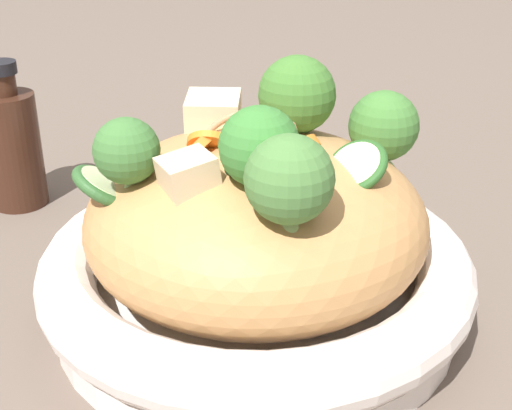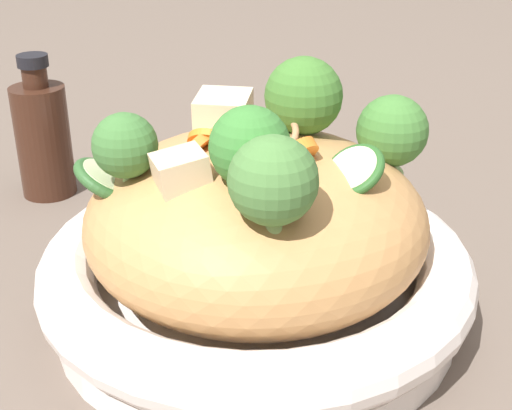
% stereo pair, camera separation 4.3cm
% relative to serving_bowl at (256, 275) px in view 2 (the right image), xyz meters
% --- Properties ---
extents(ground_plane, '(3.00, 3.00, 0.00)m').
position_rel_serving_bowl_xyz_m(ground_plane, '(0.00, 0.00, -0.03)').
color(ground_plane, brown).
extents(serving_bowl, '(0.27, 0.27, 0.05)m').
position_rel_serving_bowl_xyz_m(serving_bowl, '(0.00, 0.00, 0.00)').
color(serving_bowl, white).
rests_on(serving_bowl, ground_plane).
extents(noodle_heap, '(0.21, 0.21, 0.11)m').
position_rel_serving_bowl_xyz_m(noodle_heap, '(0.00, 0.00, 0.04)').
color(noodle_heap, '#B7824D').
rests_on(noodle_heap, serving_bowl).
extents(broccoli_florets, '(0.16, 0.21, 0.08)m').
position_rel_serving_bowl_xyz_m(broccoli_florets, '(-0.02, -0.01, 0.10)').
color(broccoli_florets, '#9AB86F').
rests_on(broccoli_florets, serving_bowl).
extents(carrot_coins, '(0.09, 0.09, 0.02)m').
position_rel_serving_bowl_xyz_m(carrot_coins, '(-0.01, 0.01, 0.09)').
color(carrot_coins, orange).
rests_on(carrot_coins, serving_bowl).
extents(zucchini_slices, '(0.11, 0.17, 0.04)m').
position_rel_serving_bowl_xyz_m(zucchini_slices, '(-0.01, 0.02, 0.08)').
color(zucchini_slices, beige).
rests_on(zucchini_slices, serving_bowl).
extents(chicken_chunks, '(0.12, 0.09, 0.03)m').
position_rel_serving_bowl_xyz_m(chicken_chunks, '(0.04, 0.01, 0.08)').
color(chicken_chunks, beige).
rests_on(chicken_chunks, serving_bowl).
extents(soy_sauce_bottle, '(0.05, 0.05, 0.12)m').
position_rel_serving_bowl_xyz_m(soy_sauce_bottle, '(0.23, 0.11, 0.02)').
color(soy_sauce_bottle, '#381E14').
rests_on(soy_sauce_bottle, ground_plane).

